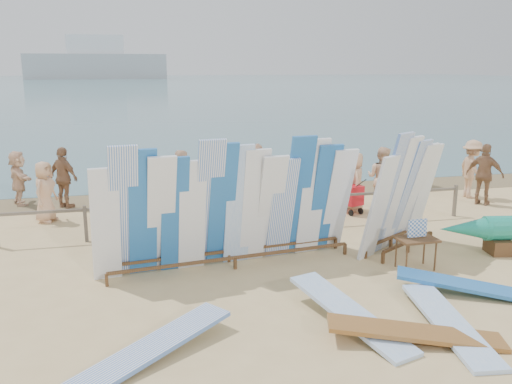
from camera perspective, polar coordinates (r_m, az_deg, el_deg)
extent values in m
plane|color=#D2B479|center=(11.33, 2.41, -8.42)|extent=(160.00, 160.00, 0.00)
cube|color=#416A74|center=(138.23, -12.29, 11.10)|extent=(320.00, 240.00, 0.02)
cube|color=olive|center=(18.06, -3.75, -0.21)|extent=(40.00, 2.60, 0.01)
cube|color=#999EA3|center=(190.36, -16.40, 12.56)|extent=(45.00, 8.00, 8.00)
cube|color=silver|center=(190.48, -16.54, 14.66)|extent=(18.00, 6.00, 6.00)
cube|color=#6B5F51|center=(13.86, -0.90, -0.89)|extent=(12.00, 0.06, 0.06)
cube|color=#6B5F51|center=(13.70, -17.49, -3.20)|extent=(0.08, 0.08, 0.90)
cube|color=#6B5F51|center=(13.68, -9.11, -2.77)|extent=(0.08, 0.08, 0.90)
cube|color=#6B5F51|center=(13.95, -0.89, -2.29)|extent=(0.08, 0.08, 0.90)
cube|color=#6B5F51|center=(14.49, 6.86, -1.79)|extent=(0.08, 0.08, 0.90)
cube|color=#6B5F51|center=(15.28, 13.92, -1.31)|extent=(0.08, 0.08, 0.90)
cube|color=#6B5F51|center=(16.28, 20.21, -0.86)|extent=(0.08, 0.08, 0.90)
cube|color=brown|center=(11.40, -2.22, -6.92)|extent=(5.19, 0.71, 0.06)
cube|color=brown|center=(11.79, -2.89, -6.23)|extent=(5.19, 0.71, 0.06)
cube|color=white|center=(10.85, -15.55, -3.38)|extent=(0.61, 0.57, 2.33)
cube|color=white|center=(10.83, -13.73, -2.15)|extent=(0.65, 0.85, 2.75)
cube|color=#2365B1|center=(10.88, -11.84, -2.22)|extent=(0.64, 0.78, 2.66)
cube|color=white|center=(10.95, -9.97, -2.43)|extent=(0.66, 0.93, 2.51)
cube|color=#2365B1|center=(11.01, -8.56, -2.43)|extent=(0.63, 0.68, 2.46)
cube|color=white|center=(11.10, -6.73, -2.50)|extent=(0.62, 0.62, 2.37)
cube|color=white|center=(11.13, -4.97, -1.30)|extent=(0.66, 0.92, 2.78)
cube|color=#2365B1|center=(11.22, -3.61, -1.40)|extent=(0.65, 0.84, 2.70)
cube|color=#92B9EA|center=(11.33, -1.87, -1.41)|extent=(0.62, 0.65, 2.63)
cube|color=white|center=(11.46, -0.16, -1.51)|extent=(0.62, 0.66, 2.52)
cube|color=white|center=(11.60, 1.50, -1.70)|extent=(0.64, 0.83, 2.38)
cube|color=white|center=(11.71, 2.75, -1.78)|extent=(0.63, 0.73, 2.29)
cube|color=#2365B1|center=(11.80, 4.37, -0.53)|extent=(0.64, 0.81, 2.76)
cube|color=white|center=(11.96, 5.93, -0.58)|extent=(0.63, 0.69, 2.68)
cube|color=#2365B1|center=(12.10, 7.09, -0.77)|extent=(0.64, 0.81, 2.54)
cube|color=white|center=(12.28, 8.57, -0.90)|extent=(0.65, 0.85, 2.43)
cube|color=brown|center=(12.84, 15.74, -5.06)|extent=(1.79, 1.10, 0.06)
cube|color=brown|center=(13.06, 14.04, -4.65)|extent=(1.79, 1.10, 0.06)
cube|color=white|center=(11.91, 12.75, -1.70)|extent=(0.80, 0.81, 2.35)
cube|color=white|center=(12.18, 13.82, -0.32)|extent=(0.88, 0.95, 2.81)
cube|color=white|center=(12.52, 14.76, -0.28)|extent=(0.89, 0.96, 2.69)
cube|color=white|center=(12.87, 15.66, -0.25)|extent=(0.90, 0.98, 2.58)
cube|color=white|center=(13.14, 16.33, -0.27)|extent=(0.90, 0.99, 2.47)
cube|color=white|center=(13.48, 17.15, -0.13)|extent=(0.80, 0.82, 2.40)
cube|color=brown|center=(13.51, 24.16, -5.22)|extent=(0.56, 0.63, 0.34)
cone|color=#1B987D|center=(13.02, 21.04, -3.63)|extent=(1.20, 0.70, 0.52)
cube|color=brown|center=(11.76, 16.55, -4.78)|extent=(0.83, 0.60, 0.05)
cube|color=white|center=(11.69, 16.62, -3.66)|extent=(0.43, 0.05, 0.38)
cube|color=#92B9EA|center=(9.57, 19.63, -13.44)|extent=(0.89, 2.75, 0.22)
cube|color=#2365B1|center=(11.01, 21.65, -10.03)|extent=(2.63, 1.78, 0.35)
cube|color=#92B9EA|center=(9.31, 9.79, -13.60)|extent=(1.34, 2.73, 0.42)
cube|color=#965F28|center=(9.02, 16.39, -14.89)|extent=(2.74, 1.34, 0.31)
cube|color=white|center=(8.44, -10.70, -16.61)|extent=(2.51, 2.04, 0.31)
cube|color=red|center=(14.87, -4.71, -1.85)|extent=(0.75, 0.73, 0.05)
cube|color=red|center=(15.01, -4.35, -0.58)|extent=(0.56, 0.44, 0.56)
cube|color=red|center=(15.50, 5.76, -1.20)|extent=(0.75, 0.73, 0.05)
cube|color=red|center=(15.61, 5.12, 0.02)|extent=(0.60, 0.41, 0.58)
cube|color=red|center=(15.83, 9.81, -0.21)|extent=(0.67, 0.86, 0.56)
cube|color=red|center=(15.98, 9.15, 1.24)|extent=(0.49, 0.30, 0.35)
imported|color=tan|center=(15.74, -21.32, 0.03)|extent=(0.70, 0.90, 1.67)
imported|color=#8C6042|center=(15.20, -8.89, 0.13)|extent=(0.92, 0.42, 1.56)
imported|color=tan|center=(16.66, -2.51, 1.89)|extent=(0.96, 1.27, 1.83)
imported|color=#8C6042|center=(17.85, 22.94, 1.70)|extent=(1.07, 1.16, 1.88)
imported|color=tan|center=(16.03, 10.33, 1.09)|extent=(0.53, 0.91, 1.75)
imported|color=#8C6042|center=(15.70, -14.09, 0.39)|extent=(0.60, 0.66, 1.61)
imported|color=tan|center=(19.95, 16.19, 2.85)|extent=(1.06, 0.57, 1.56)
imported|color=beige|center=(17.96, -23.74, 1.35)|extent=(1.02, 1.63, 1.67)
imported|color=beige|center=(18.07, 0.00, 2.52)|extent=(0.84, 1.62, 1.66)
imported|color=#8C6042|center=(17.31, 4.89, 2.35)|extent=(0.73, 0.48, 1.87)
imported|color=beige|center=(15.72, -7.98, 1.09)|extent=(0.93, 0.53, 1.83)
imported|color=beige|center=(16.50, 13.05, 1.48)|extent=(0.91, 0.96, 1.85)
imported|color=#8C6042|center=(17.04, -19.57, 1.41)|extent=(1.11, 1.08, 1.84)
imported|color=tan|center=(18.70, 21.77, 2.26)|extent=(0.65, 1.26, 1.87)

